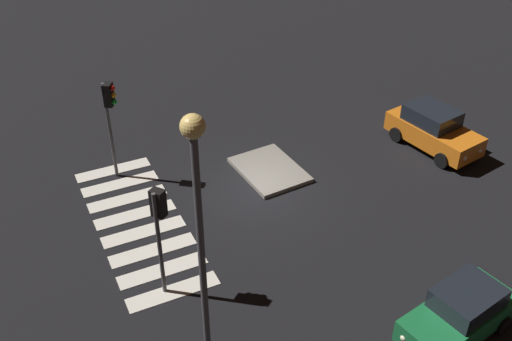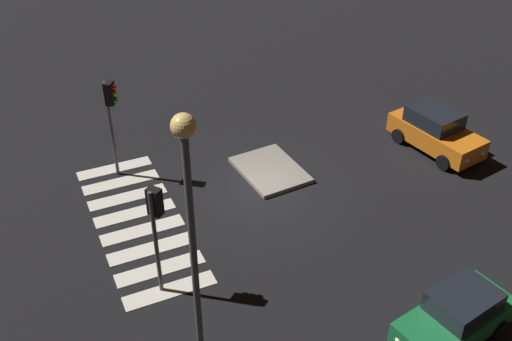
% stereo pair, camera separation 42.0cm
% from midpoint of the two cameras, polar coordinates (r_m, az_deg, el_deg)
% --- Properties ---
extents(ground_plane, '(80.00, 80.00, 0.00)m').
position_cam_midpoint_polar(ground_plane, '(25.12, -0.48, -1.88)').
color(ground_plane, black).
extents(traffic_island, '(3.45, 2.70, 0.18)m').
position_cam_midpoint_polar(traffic_island, '(26.18, 0.82, 0.06)').
color(traffic_island, gray).
rests_on(traffic_island, ground).
extents(car_green, '(2.43, 4.18, 1.74)m').
position_cam_midpoint_polar(car_green, '(19.89, 18.22, -12.74)').
color(car_green, '#196B38').
rests_on(car_green, ground).
extents(car_orange, '(4.61, 2.65, 1.92)m').
position_cam_midpoint_polar(car_orange, '(28.55, 16.04, 3.79)').
color(car_orange, orange).
rests_on(car_orange, ground).
extents(traffic_light_east, '(0.54, 0.53, 4.12)m').
position_cam_midpoint_polar(traffic_light_east, '(19.03, -9.80, -4.34)').
color(traffic_light_east, '#47474C').
rests_on(traffic_light_east, ground).
extents(traffic_light_south, '(0.54, 0.53, 4.41)m').
position_cam_midpoint_polar(traffic_light_south, '(24.95, -14.17, 5.79)').
color(traffic_light_south, '#47474C').
rests_on(traffic_light_south, ground).
extents(street_lamp, '(0.56, 0.56, 8.89)m').
position_cam_midpoint_polar(street_lamp, '(14.10, -6.23, -5.26)').
color(street_lamp, '#47474C').
rests_on(street_lamp, ground).
extents(crosswalk_near, '(8.75, 3.20, 0.02)m').
position_cam_midpoint_polar(crosswalk_near, '(23.88, -11.49, -4.90)').
color(crosswalk_near, silver).
rests_on(crosswalk_near, ground).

